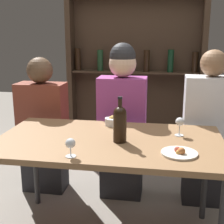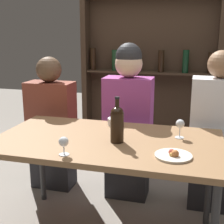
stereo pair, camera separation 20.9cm
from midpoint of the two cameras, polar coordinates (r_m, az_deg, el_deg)
The scene contains 10 objects.
dining_table at distance 2.04m, azimuth 2.04°, elevation -6.55°, with size 1.46×0.82×0.73m.
wine_rack_wall at distance 3.67m, azimuth 8.54°, elevation 9.07°, with size 1.58×0.21×2.08m.
wine_bottle at distance 1.93m, azimuth 4.04°, elevation -2.01°, with size 0.08×0.08×0.29m.
wine_glass_0 at distance 2.08m, azimuth 15.18°, elevation -2.31°, with size 0.06×0.06×0.12m.
wine_glass_1 at distance 1.75m, azimuth -5.46°, elevation -5.67°, with size 0.06×0.06×0.11m.
food_plate_0 at distance 1.79m, azimuth 14.50°, elevation -7.71°, with size 0.21×0.21×0.05m.
snack_bowl at distance 2.31m, azimuth 3.24°, elevation -1.71°, with size 0.12×0.12×0.08m.
seated_person_left at distance 2.83m, azimuth -8.91°, elevation -2.84°, with size 0.41×0.22×1.20m.
seated_person_center at distance 2.61m, azimuth 5.24°, elevation -2.18°, with size 0.39×0.22×1.32m.
seated_person_right at distance 2.60m, azimuth 20.62°, elevation -4.36°, with size 0.40×0.22×1.27m.
Camera 2 is at (0.53, -1.83, 1.40)m, focal length 50.00 mm.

